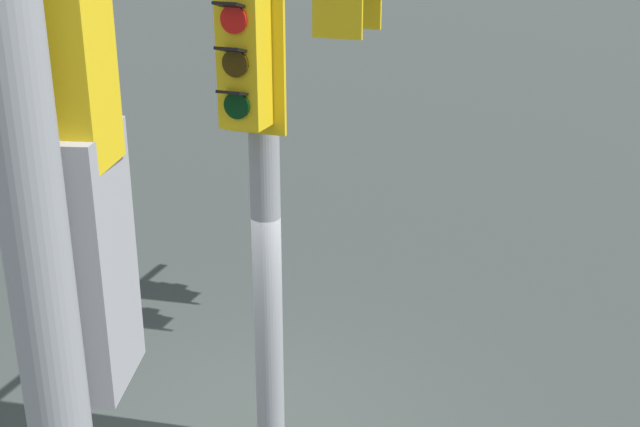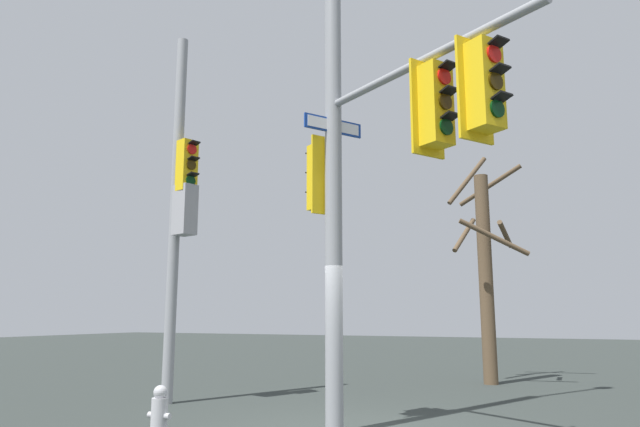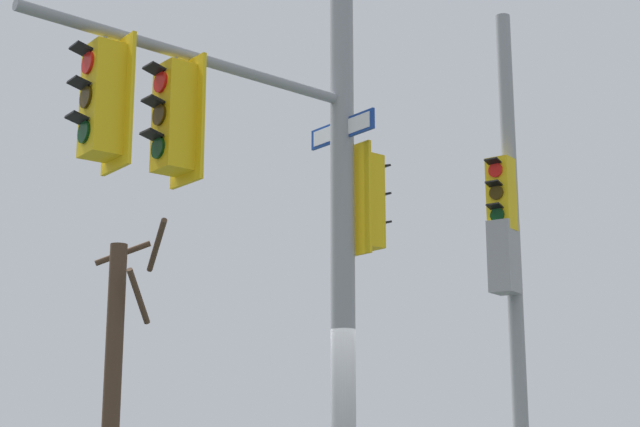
{
  "view_description": "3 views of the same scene",
  "coord_description": "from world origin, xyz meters",
  "views": [
    {
      "loc": [
        -7.21,
        0.76,
        5.22
      ],
      "look_at": [
        -0.1,
        -0.7,
        2.44
      ],
      "focal_mm": 46.6,
      "sensor_mm": 36.0,
      "label": 1
    },
    {
      "loc": [
        3.22,
        -8.42,
        1.73
      ],
      "look_at": [
        -0.6,
        0.11,
        3.4
      ],
      "focal_mm": 32.13,
      "sensor_mm": 36.0,
      "label": 2
    },
    {
      "loc": [
        9.98,
        2.98,
        1.36
      ],
      "look_at": [
        -0.02,
        -0.36,
        3.77
      ],
      "focal_mm": 54.75,
      "sensor_mm": 36.0,
      "label": 3
    }
  ],
  "objects": [
    {
      "name": "secondary_pole_assembly",
      "position": [
        -4.32,
        1.15,
        4.07
      ],
      "size": [
        0.78,
        0.45,
        7.8
      ],
      "rotation": [
        0.0,
        0.0,
        6.01
      ],
      "color": "gray",
      "rests_on": "ground"
    }
  ]
}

